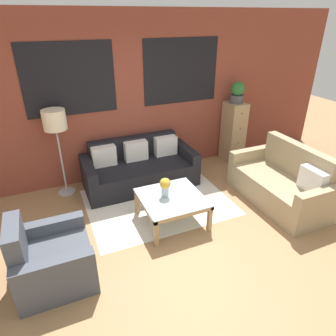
# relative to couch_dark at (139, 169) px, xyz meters

# --- Properties ---
(ground_plane) EXTENTS (16.00, 16.00, 0.00)m
(ground_plane) POSITION_rel_couch_dark_xyz_m (0.04, -1.95, -0.29)
(ground_plane) COLOR #9E754C
(wall_back_brick) EXTENTS (8.40, 0.09, 2.80)m
(wall_back_brick) POSITION_rel_couch_dark_xyz_m (0.04, 0.49, 1.12)
(wall_back_brick) COLOR brown
(wall_back_brick) RESTS_ON ground_plane
(rug) EXTENTS (2.21, 1.68, 0.00)m
(rug) POSITION_rel_couch_dark_xyz_m (0.07, -0.70, -0.28)
(rug) COLOR silver
(rug) RESTS_ON ground_plane
(couch_dark) EXTENTS (1.90, 0.88, 0.78)m
(couch_dark) POSITION_rel_couch_dark_xyz_m (0.00, 0.00, 0.00)
(couch_dark) COLOR black
(couch_dark) RESTS_ON ground_plane
(settee_vintage) EXTENTS (0.80, 1.63, 0.92)m
(settee_vintage) POSITION_rel_couch_dark_xyz_m (1.87, -1.44, 0.02)
(settee_vintage) COLOR tan
(settee_vintage) RESTS_ON ground_plane
(armchair_corner) EXTENTS (0.80, 0.82, 0.84)m
(armchair_corner) POSITION_rel_couch_dark_xyz_m (-1.59, -1.69, -0.01)
(armchair_corner) COLOR #474C56
(armchair_corner) RESTS_ON ground_plane
(coffee_table) EXTENTS (0.86, 0.86, 0.41)m
(coffee_table) POSITION_rel_couch_dark_xyz_m (0.07, -1.24, 0.06)
(coffee_table) COLOR silver
(coffee_table) RESTS_ON ground_plane
(floor_lamp) EXTENTS (0.35, 0.35, 1.43)m
(floor_lamp) POSITION_rel_couch_dark_xyz_m (-1.24, 0.19, 0.93)
(floor_lamp) COLOR #B2B2B7
(floor_lamp) RESTS_ON ground_plane
(drawer_cabinet) EXTENTS (0.34, 0.43, 1.19)m
(drawer_cabinet) POSITION_rel_couch_dark_xyz_m (2.05, 0.20, 0.31)
(drawer_cabinet) COLOR tan
(drawer_cabinet) RESTS_ON ground_plane
(potted_plant) EXTENTS (0.26, 0.26, 0.39)m
(potted_plant) POSITION_rel_couch_dark_xyz_m (2.05, 0.20, 1.10)
(potted_plant) COLOR #47474C
(potted_plant) RESTS_ON drawer_cabinet
(flower_vase) EXTENTS (0.15, 0.15, 0.28)m
(flower_vase) POSITION_rel_couch_dark_xyz_m (-0.01, -1.18, 0.29)
(flower_vase) COLOR #ADBCC6
(flower_vase) RESTS_ON coffee_table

